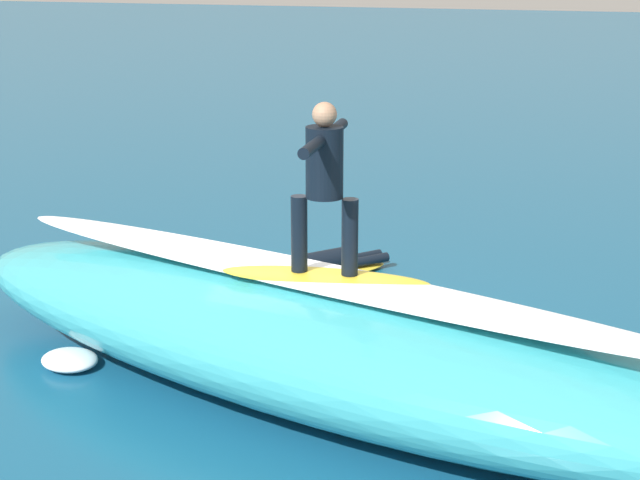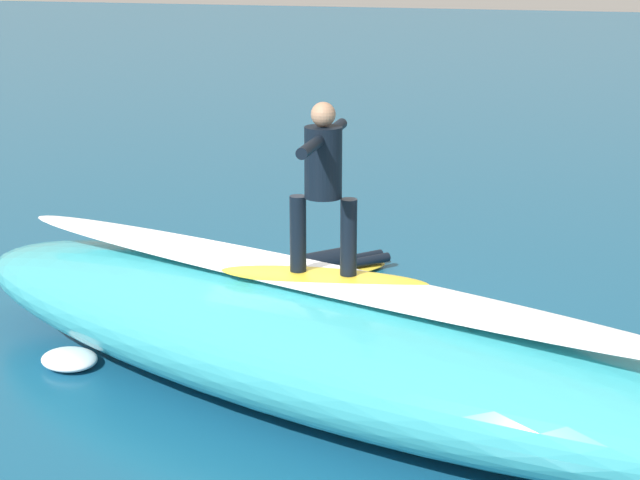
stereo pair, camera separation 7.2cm
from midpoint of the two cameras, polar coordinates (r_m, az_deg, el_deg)
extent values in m
plane|color=#145175|center=(12.29, -1.80, -5.49)|extent=(120.00, 120.00, 0.00)
ellipsoid|color=teal|center=(10.48, -0.29, -5.63)|extent=(9.94, 5.44, 1.29)
ellipsoid|color=white|center=(10.24, -0.29, -2.06)|extent=(8.05, 3.46, 0.08)
ellipsoid|color=yellow|center=(10.20, 0.04, -2.08)|extent=(2.14, 0.62, 0.10)
cylinder|color=black|center=(10.14, -1.36, 0.35)|extent=(0.16, 0.16, 0.77)
cylinder|color=black|center=(10.02, 1.46, 0.16)|extent=(0.16, 0.16, 0.77)
cylinder|color=black|center=(9.90, 0.04, 4.31)|extent=(0.38, 0.38, 0.69)
sphere|color=tan|center=(9.81, 0.04, 6.97)|extent=(0.24, 0.24, 0.24)
cylinder|color=black|center=(9.38, -0.67, 5.15)|extent=(0.13, 0.62, 0.11)
cylinder|color=black|center=(10.32, 0.69, 6.18)|extent=(0.13, 0.62, 0.11)
ellipsoid|color=yellow|center=(14.35, -0.32, -2.01)|extent=(1.90, 2.02, 0.10)
cylinder|color=black|center=(14.29, -0.32, -1.25)|extent=(0.80, 0.83, 0.30)
sphere|color=tan|center=(14.02, -2.13, -1.36)|extent=(0.21, 0.21, 0.21)
cylinder|color=black|center=(14.79, 2.07, -0.98)|extent=(0.58, 0.62, 0.13)
cylinder|color=black|center=(14.66, 2.45, -1.16)|extent=(0.58, 0.62, 0.13)
ellipsoid|color=white|center=(14.47, -1.81, -1.89)|extent=(1.12, 1.13, 0.08)
ellipsoid|color=white|center=(14.60, -14.64, -2.24)|extent=(1.19, 1.10, 0.10)
ellipsoid|color=white|center=(11.82, -13.85, -6.46)|extent=(0.89, 0.85, 0.17)
camera|label=1|loc=(0.04, -90.17, -0.05)|focal=57.84mm
camera|label=2|loc=(0.04, 89.83, 0.05)|focal=57.84mm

